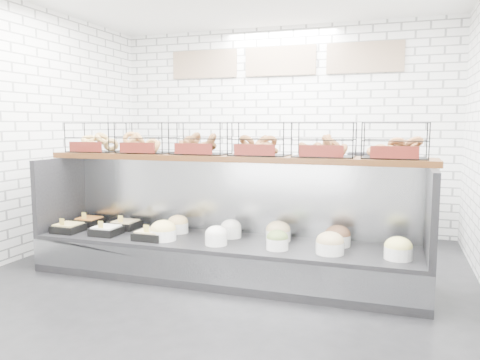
% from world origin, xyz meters
% --- Properties ---
extents(ground, '(5.50, 5.50, 0.00)m').
position_xyz_m(ground, '(0.00, 0.00, 0.00)').
color(ground, black).
rests_on(ground, ground).
extents(room_shell, '(5.02, 5.51, 3.01)m').
position_xyz_m(room_shell, '(0.00, 0.60, 2.06)').
color(room_shell, white).
rests_on(room_shell, ground).
extents(display_case, '(4.00, 0.90, 1.20)m').
position_xyz_m(display_case, '(0.00, 0.34, 0.33)').
color(display_case, black).
rests_on(display_case, ground).
extents(bagel_shelf, '(4.10, 0.50, 0.40)m').
position_xyz_m(bagel_shelf, '(-0.00, 0.52, 1.38)').
color(bagel_shelf, '#3D1F0D').
rests_on(bagel_shelf, display_case).
extents(prep_counter, '(4.00, 0.60, 1.20)m').
position_xyz_m(prep_counter, '(-0.01, 2.43, 0.47)').
color(prep_counter, '#93969B').
rests_on(prep_counter, ground).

